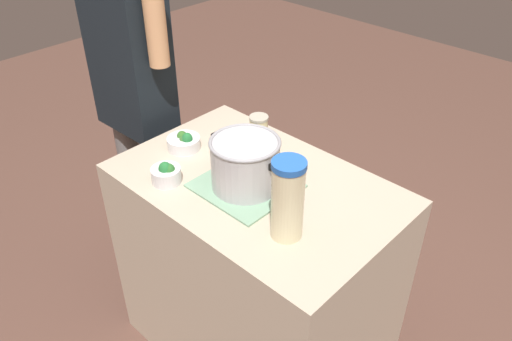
{
  "coord_description": "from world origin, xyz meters",
  "views": [
    {
      "loc": [
        -0.99,
        1.05,
        1.94
      ],
      "look_at": [
        0.0,
        0.0,
        0.94
      ],
      "focal_mm": 35.92,
      "sensor_mm": 36.0,
      "label": 1
    }
  ],
  "objects": [
    {
      "name": "broccoli_bowl_center",
      "position": [
        0.35,
        0.03,
        0.92
      ],
      "size": [
        0.13,
        0.13,
        0.07
      ],
      "color": "silver",
      "rests_on": "counter_slab"
    },
    {
      "name": "counter_slab",
      "position": [
        0.0,
        0.0,
        0.45
      ],
      "size": [
        1.0,
        0.65,
        0.89
      ],
      "primitive_type": "cube",
      "color": "#BBAB92",
      "rests_on": "ground_plane"
    },
    {
      "name": "dish_cloth",
      "position": [
        0.01,
        0.04,
        0.9
      ],
      "size": [
        0.31,
        0.29,
        0.01
      ],
      "primitive_type": "cube",
      "color": "#7CA687",
      "rests_on": "counter_slab"
    },
    {
      "name": "mason_jar",
      "position": [
        0.14,
        -0.17,
        0.96
      ],
      "size": [
        0.07,
        0.07,
        0.14
      ],
      "color": "beige",
      "rests_on": "counter_slab"
    },
    {
      "name": "broccoli_bowl_front",
      "position": [
        0.23,
        0.21,
        0.93
      ],
      "size": [
        0.1,
        0.1,
        0.08
      ],
      "color": "silver",
      "rests_on": "counter_slab"
    },
    {
      "name": "cooking_pot",
      "position": [
        0.01,
        0.04,
        0.99
      ],
      "size": [
        0.31,
        0.24,
        0.18
      ],
      "color": "#B7B7BC",
      "rests_on": "dish_cloth"
    },
    {
      "name": "person_cook",
      "position": [
        0.76,
        -0.04,
        0.91
      ],
      "size": [
        0.5,
        0.21,
        1.65
      ],
      "color": "slate",
      "rests_on": "ground_plane"
    },
    {
      "name": "lemonade_pitcher",
      "position": [
        -0.25,
        0.13,
        1.03
      ],
      "size": [
        0.1,
        0.1,
        0.27
      ],
      "color": "beige",
      "rests_on": "counter_slab"
    }
  ]
}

